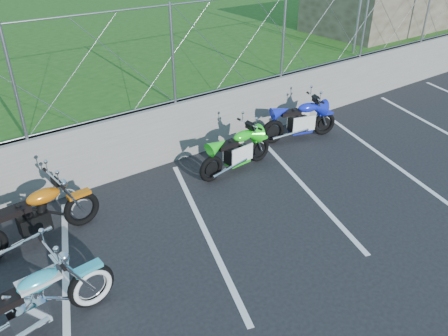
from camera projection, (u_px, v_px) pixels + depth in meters
ground at (239, 259)px, 6.84m from camera, size 90.00×90.00×0.00m
retaining_wall at (135, 143)px, 8.97m from camera, size 30.00×0.22×1.30m
grass_field at (13, 46)px, 15.99m from camera, size 30.00×20.00×1.30m
stone_building at (382, 2)px, 15.01m from camera, size 5.00×3.00×1.80m
chain_link_fence at (126, 64)px, 8.16m from camera, size 28.00×0.03×2.00m
parking_lines at (257, 205)px, 8.16m from camera, size 18.29×4.31×0.01m
cruiser_turquoise at (31, 309)px, 5.38m from camera, size 2.29×0.72×1.14m
naked_orange at (37, 219)px, 6.99m from camera, size 2.18×0.74×1.08m
sportbike_green at (237, 152)px, 9.09m from camera, size 1.90×0.68×0.99m
sportbike_blue at (300, 122)px, 10.43m from camera, size 1.93×0.77×1.02m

